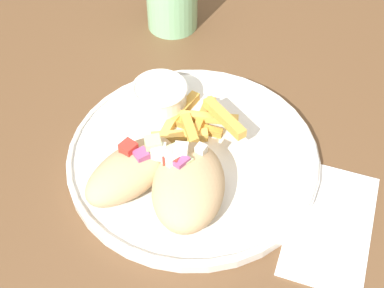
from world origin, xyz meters
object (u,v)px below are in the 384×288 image
(plate, at_px, (192,157))
(pita_sandwich_far, at_px, (131,170))
(fries_pile, at_px, (195,124))
(pita_sandwich_near, at_px, (188,185))
(sauce_ramekin, at_px, (160,96))

(plate, relative_size, pita_sandwich_far, 2.42)
(fries_pile, bearing_deg, pita_sandwich_far, 177.57)
(plate, distance_m, pita_sandwich_far, 0.09)
(pita_sandwich_near, height_order, fries_pile, pita_sandwich_near)
(plate, height_order, pita_sandwich_far, pita_sandwich_far)
(plate, bearing_deg, fries_pile, 34.39)
(pita_sandwich_near, height_order, sauce_ramekin, pita_sandwich_near)
(plate, distance_m, fries_pile, 0.04)
(sauce_ramekin, bearing_deg, pita_sandwich_far, -153.53)
(pita_sandwich_near, xyz_separation_m, pita_sandwich_far, (-0.02, 0.07, -0.00))
(pita_sandwich_near, xyz_separation_m, fries_pile, (0.09, 0.06, -0.01))
(pita_sandwich_far, bearing_deg, fries_pile, 2.91)
(pita_sandwich_near, distance_m, fries_pile, 0.11)
(fries_pile, bearing_deg, plate, -145.61)
(plate, height_order, pita_sandwich_near, pita_sandwich_near)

